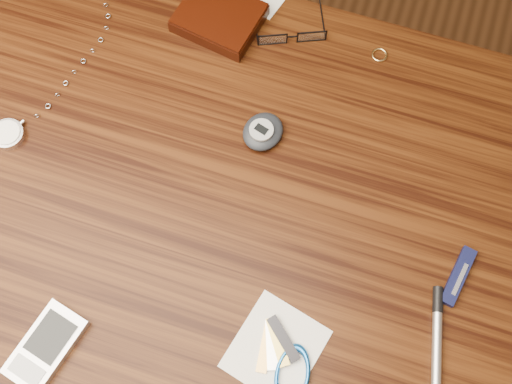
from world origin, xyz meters
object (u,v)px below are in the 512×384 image
wallet_and_card (220,17)px  silver_pen (437,338)px  desk (220,223)px  pedometer (263,132)px  pocket_watch (13,128)px  pocket_knife (458,276)px  notepad_keys (284,362)px  pda_phone (46,347)px  eyeglasses (292,35)px

wallet_and_card → silver_pen: wallet_and_card is taller
desk → pedometer: 0.16m
pocket_watch → silver_pen: same height
desk → pocket_watch: (-0.31, 0.01, 0.11)m
pocket_knife → silver_pen: size_ratio=0.55×
pocket_watch → notepad_keys: (0.46, -0.19, -0.00)m
wallet_and_card → pocket_knife: (0.42, -0.27, -0.01)m
pda_phone → pedometer: size_ratio=1.55×
pocket_watch → pedometer: (0.33, 0.10, 0.01)m
wallet_and_card → silver_pen: bearing=-41.2°
desk → wallet_and_card: (-0.09, 0.27, 0.11)m
desk → eyeglasses: (0.02, 0.28, 0.11)m
notepad_keys → pocket_knife: size_ratio=1.58×
notepad_keys → silver_pen: 0.19m
notepad_keys → pocket_knife: (0.18, 0.17, 0.00)m
notepad_keys → pda_phone: bearing=-165.2°
notepad_keys → desk: bearing=130.7°
eyeglasses → pda_phone: size_ratio=1.20×
pocket_watch → notepad_keys: size_ratio=2.45×
pda_phone → wallet_and_card: bearing=85.0°
pocket_watch → silver_pen: (0.63, -0.10, 0.00)m
eyeglasses → pocket_knife: (0.31, -0.28, -0.00)m
eyeglasses → wallet_and_card: bearing=-177.2°
wallet_and_card → pda_phone: wallet_and_card is taller
pda_phone → desk: bearing=61.6°
desk → pda_phone: 0.30m
eyeglasses → pda_phone: 0.55m
pda_phone → notepad_keys: 0.29m
pedometer → silver_pen: size_ratio=0.48×
pocket_watch → silver_pen: 0.64m
notepad_keys → silver_pen: size_ratio=0.86×
desk → eyeglasses: 0.30m
notepad_keys → wallet_and_card: bearing=118.2°
eyeglasses → notepad_keys: size_ratio=1.04×
pedometer → silver_pen: 0.35m
pocket_watch → pedometer: bearing=16.8°
wallet_and_card → notepad_keys: (0.24, -0.45, -0.01)m
notepad_keys → pocket_knife: 0.25m
desk → pocket_knife: 0.35m
pocket_watch → pedometer: pedometer is taller
wallet_and_card → pocket_knife: size_ratio=1.93×
pda_phone → silver_pen: size_ratio=0.75×
desk → pda_phone: bearing=-118.4°
eyeglasses → pocket_watch: (-0.33, -0.27, -0.00)m
desk → silver_pen: size_ratio=6.52×
pedometer → pocket_knife: size_ratio=0.88×
desk → pda_phone: pda_phone is taller
pda_phone → pocket_knife: (0.47, 0.25, -0.00)m
pocket_watch → pedometer: size_ratio=4.39×
pda_phone → silver_pen: pda_phone is taller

